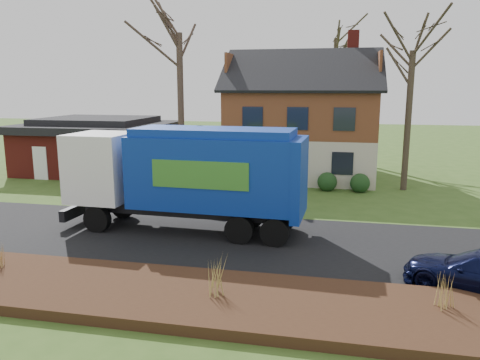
# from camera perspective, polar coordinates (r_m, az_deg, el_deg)

# --- Properties ---
(ground) EXTENTS (120.00, 120.00, 0.00)m
(ground) POSITION_cam_1_polar(r_m,az_deg,el_deg) (18.11, -2.48, -7.32)
(ground) COLOR #34511B
(ground) RESTS_ON ground
(road) EXTENTS (80.00, 7.00, 0.02)m
(road) POSITION_cam_1_polar(r_m,az_deg,el_deg) (18.10, -2.48, -7.29)
(road) COLOR black
(road) RESTS_ON ground
(mulch_verge) EXTENTS (80.00, 3.50, 0.30)m
(mulch_verge) POSITION_cam_1_polar(r_m,az_deg,el_deg) (13.35, -8.26, -13.79)
(mulch_verge) COLOR #311C10
(mulch_verge) RESTS_ON ground
(main_house) EXTENTS (12.95, 8.95, 9.26)m
(main_house) POSITION_cam_1_polar(r_m,az_deg,el_deg) (30.70, 6.67, 7.97)
(main_house) COLOR beige
(main_house) RESTS_ON ground
(ranch_house) EXTENTS (9.80, 8.20, 3.70)m
(ranch_house) POSITION_cam_1_polar(r_m,az_deg,el_deg) (34.03, -16.89, 4.13)
(ranch_house) COLOR maroon
(ranch_house) RESTS_ON ground
(garbage_truck) EXTENTS (9.90, 2.99, 4.20)m
(garbage_truck) POSITION_cam_1_polar(r_m,az_deg,el_deg) (18.79, -6.19, 0.94)
(garbage_truck) COLOR black
(garbage_truck) RESTS_ON ground
(silver_sedan) EXTENTS (5.41, 3.78, 1.69)m
(silver_sedan) POSITION_cam_1_polar(r_m,az_deg,el_deg) (23.48, -6.05, -0.88)
(silver_sedan) COLOR #9D9FA5
(silver_sedan) RESTS_ON ground
(tree_front_west) EXTENTS (4.11, 4.11, 12.21)m
(tree_front_west) POSITION_cam_1_polar(r_m,az_deg,el_deg) (28.12, -7.52, 19.98)
(tree_front_west) COLOR #433228
(tree_front_west) RESTS_ON ground
(tree_front_east) EXTENTS (3.96, 3.96, 11.00)m
(tree_front_east) POSITION_cam_1_polar(r_m,az_deg,el_deg) (27.92, 20.52, 17.13)
(tree_front_east) COLOR #413427
(tree_front_east) RESTS_ON ground
(tree_back) EXTENTS (4.10, 4.10, 12.98)m
(tree_back) POSITION_cam_1_polar(r_m,az_deg,el_deg) (39.65, 11.75, 18.40)
(tree_back) COLOR #383021
(tree_back) RESTS_ON ground
(grass_clump_mid) EXTENTS (0.38, 0.31, 1.06)m
(grass_clump_mid) POSITION_cam_1_polar(r_m,az_deg,el_deg) (12.71, -2.56, -11.65)
(grass_clump_mid) COLOR #A08B46
(grass_clump_mid) RESTS_ON mulch_verge
(grass_clump_east) EXTENTS (0.36, 0.30, 0.91)m
(grass_clump_east) POSITION_cam_1_polar(r_m,az_deg,el_deg) (13.11, 23.72, -12.26)
(grass_clump_east) COLOR tan
(grass_clump_east) RESTS_ON mulch_verge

